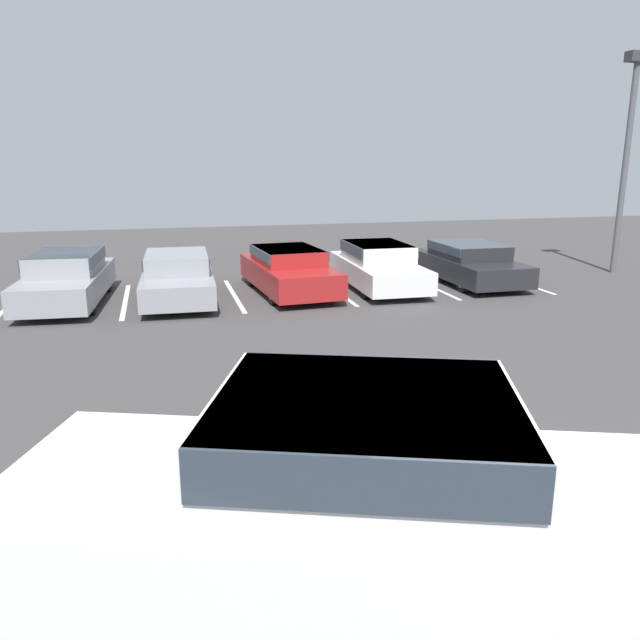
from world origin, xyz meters
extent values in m
plane|color=#423F3F|center=(0.00, 0.00, 0.00)|extent=(60.00, 60.00, 0.00)
cube|color=white|center=(-6.46, 12.42, 0.00)|extent=(0.12, 4.22, 0.01)
cube|color=white|center=(-3.67, 12.42, 0.00)|extent=(0.12, 4.22, 0.01)
cube|color=white|center=(-0.87, 12.42, 0.00)|extent=(0.12, 4.22, 0.01)
cube|color=white|center=(1.93, 12.42, 0.00)|extent=(0.12, 4.22, 0.01)
cube|color=white|center=(4.73, 12.42, 0.00)|extent=(0.12, 4.22, 0.01)
cube|color=white|center=(7.53, 12.42, 0.00)|extent=(0.12, 4.22, 0.01)
cube|color=white|center=(-1.09, -0.10, 0.76)|extent=(6.43, 4.02, 0.95)
cube|color=white|center=(-1.37, 0.00, 1.57)|extent=(2.71, 2.51, 0.66)
cube|color=#2D3842|center=(-1.37, 0.00, 1.72)|extent=(2.69, 2.55, 0.36)
cylinder|color=black|center=(0.93, 0.06, 0.48)|extent=(0.99, 0.60, 0.96)
cylinder|color=#ADADB2|center=(0.93, 0.06, 0.48)|extent=(0.60, 0.46, 0.53)
cylinder|color=black|center=(-2.51, 1.33, 0.48)|extent=(0.99, 0.60, 0.96)
cylinder|color=#ADADB2|center=(-2.51, 1.33, 0.48)|extent=(0.60, 0.46, 0.53)
cylinder|color=black|center=(-3.10, -0.26, 0.48)|extent=(0.99, 0.60, 0.96)
cylinder|color=#ADADB2|center=(-3.10, -0.26, 0.48)|extent=(0.60, 0.46, 0.53)
cube|color=gray|center=(-5.04, 12.52, 0.49)|extent=(2.07, 4.72, 0.62)
cube|color=gray|center=(-5.03, 12.61, 1.04)|extent=(1.70, 2.50, 0.49)
cube|color=#2D3842|center=(-5.03, 12.61, 1.14)|extent=(1.76, 2.46, 0.30)
cylinder|color=black|center=(-4.41, 11.13, 0.32)|extent=(0.28, 0.65, 0.64)
cylinder|color=#ADADB2|center=(-4.41, 11.13, 0.32)|extent=(0.27, 0.37, 0.35)
cylinder|color=black|center=(-5.87, 11.24, 0.32)|extent=(0.28, 0.65, 0.64)
cylinder|color=#ADADB2|center=(-5.87, 11.24, 0.32)|extent=(0.27, 0.37, 0.35)
cylinder|color=black|center=(-4.21, 13.79, 0.32)|extent=(0.28, 0.65, 0.64)
cylinder|color=#ADADB2|center=(-4.21, 13.79, 0.32)|extent=(0.27, 0.37, 0.35)
cylinder|color=black|center=(-5.67, 13.90, 0.32)|extent=(0.28, 0.65, 0.64)
cylinder|color=#ADADB2|center=(-5.67, 13.90, 0.32)|extent=(0.27, 0.37, 0.35)
cube|color=gray|center=(-2.33, 12.20, 0.47)|extent=(1.91, 4.48, 0.57)
cube|color=gray|center=(-2.32, 12.29, 0.98)|extent=(1.62, 2.35, 0.45)
cube|color=#2D3842|center=(-2.32, 12.29, 1.07)|extent=(1.69, 2.31, 0.27)
cylinder|color=black|center=(-1.64, 10.89, 0.34)|extent=(0.26, 0.68, 0.67)
cylinder|color=#ADADB2|center=(-1.64, 10.89, 0.34)|extent=(0.26, 0.38, 0.37)
cylinder|color=black|center=(-3.12, 10.95, 0.34)|extent=(0.26, 0.68, 0.67)
cylinder|color=#ADADB2|center=(-3.12, 10.95, 0.34)|extent=(0.26, 0.38, 0.37)
cylinder|color=black|center=(-1.54, 13.45, 0.34)|extent=(0.26, 0.68, 0.67)
cylinder|color=#ADADB2|center=(-1.54, 13.45, 0.34)|extent=(0.26, 0.38, 0.37)
cylinder|color=black|center=(-3.02, 13.51, 0.34)|extent=(0.26, 0.68, 0.67)
cylinder|color=#ADADB2|center=(-3.02, 13.51, 0.34)|extent=(0.26, 0.38, 0.37)
cube|color=maroon|center=(0.63, 12.36, 0.50)|extent=(2.08, 4.43, 0.64)
cube|color=maroon|center=(0.62, 12.44, 1.02)|extent=(1.71, 2.35, 0.40)
cube|color=#2D3842|center=(0.62, 12.44, 1.10)|extent=(1.78, 2.31, 0.24)
cylinder|color=black|center=(1.48, 11.17, 0.33)|extent=(0.26, 0.66, 0.65)
cylinder|color=#ADADB2|center=(1.48, 11.17, 0.33)|extent=(0.25, 0.37, 0.36)
cylinder|color=black|center=(-0.03, 11.05, 0.33)|extent=(0.26, 0.66, 0.65)
cylinder|color=#ADADB2|center=(-0.03, 11.05, 0.33)|extent=(0.25, 0.37, 0.36)
cylinder|color=black|center=(1.28, 13.66, 0.33)|extent=(0.26, 0.66, 0.65)
cylinder|color=#ADADB2|center=(1.28, 13.66, 0.33)|extent=(0.25, 0.37, 0.36)
cylinder|color=black|center=(-0.22, 13.54, 0.33)|extent=(0.26, 0.66, 0.65)
cylinder|color=#ADADB2|center=(-0.22, 13.54, 0.33)|extent=(0.25, 0.37, 0.36)
cube|color=silver|center=(3.19, 12.37, 0.47)|extent=(1.83, 4.42, 0.59)
cube|color=silver|center=(3.19, 12.46, 1.01)|extent=(1.57, 2.32, 0.50)
cube|color=#2D3842|center=(3.19, 12.46, 1.11)|extent=(1.64, 2.27, 0.30)
cylinder|color=black|center=(3.88, 11.08, 0.33)|extent=(0.26, 0.66, 0.65)
cylinder|color=#ADADB2|center=(3.88, 11.08, 0.33)|extent=(0.26, 0.37, 0.36)
cylinder|color=black|center=(2.43, 11.12, 0.33)|extent=(0.26, 0.66, 0.65)
cylinder|color=#ADADB2|center=(2.43, 11.12, 0.33)|extent=(0.26, 0.37, 0.36)
cylinder|color=black|center=(3.95, 13.62, 0.33)|extent=(0.26, 0.66, 0.65)
cylinder|color=#ADADB2|center=(3.95, 13.62, 0.33)|extent=(0.26, 0.37, 0.36)
cylinder|color=black|center=(2.50, 13.66, 0.33)|extent=(0.26, 0.66, 0.65)
cylinder|color=#ADADB2|center=(2.50, 13.66, 0.33)|extent=(0.26, 0.37, 0.36)
cube|color=#232326|center=(6.06, 12.45, 0.46)|extent=(1.84, 4.31, 0.57)
cube|color=#232326|center=(6.06, 12.54, 0.95)|extent=(1.62, 2.24, 0.41)
cube|color=#2D3842|center=(6.06, 12.54, 1.03)|extent=(1.69, 2.20, 0.24)
cylinder|color=black|center=(6.84, 11.20, 0.31)|extent=(0.23, 0.62, 0.62)
cylinder|color=#ADADB2|center=(6.84, 11.20, 0.31)|extent=(0.24, 0.34, 0.34)
cylinder|color=black|center=(5.27, 11.21, 0.31)|extent=(0.23, 0.62, 0.62)
cylinder|color=#ADADB2|center=(5.27, 11.21, 0.31)|extent=(0.24, 0.34, 0.34)
cylinder|color=black|center=(6.85, 13.70, 0.31)|extent=(0.23, 0.62, 0.62)
cylinder|color=#ADADB2|center=(6.85, 13.70, 0.31)|extent=(0.24, 0.34, 0.34)
cylinder|color=black|center=(5.28, 13.70, 0.31)|extent=(0.23, 0.62, 0.62)
cylinder|color=#ADADB2|center=(5.28, 13.70, 0.31)|extent=(0.24, 0.34, 0.34)
cylinder|color=#515156|center=(11.37, 12.83, 3.16)|extent=(0.19, 0.19, 6.33)
cube|color=#333338|center=(11.37, 12.83, 6.48)|extent=(0.70, 0.36, 0.30)
cube|color=#B7B2A8|center=(-2.29, 15.16, 0.07)|extent=(1.65, 0.20, 0.14)
camera|label=1|loc=(-2.76, -3.97, 3.55)|focal=35.00mm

